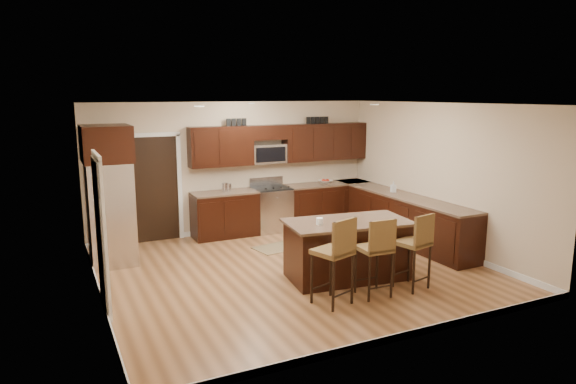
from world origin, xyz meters
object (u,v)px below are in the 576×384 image
range (271,209)px  stool_mid (377,248)px  island (347,251)px  stool_right (416,242)px  stool_left (337,251)px  refrigerator (109,194)px

range → stool_mid: (-0.12, -3.97, 0.25)m
island → stool_right: (0.65, -0.85, 0.29)m
stool_left → refrigerator: bearing=110.0°
stool_left → refrigerator: size_ratio=0.52×
stool_right → refrigerator: (-3.88, 3.21, 0.49)m
refrigerator → range: bearing=12.9°
island → stool_left: 1.15m
island → range: bearing=95.6°
stool_mid → stool_left: bearing=-178.0°
stool_left → refrigerator: 4.11m
island → stool_mid: size_ratio=1.75×
range → island: range is taller
island → stool_mid: (-0.05, -0.85, 0.29)m
stool_mid → refrigerator: bearing=136.7°
stool_left → stool_right: size_ratio=1.07×
stool_left → range: bearing=60.7°
island → stool_mid: bearing=-86.2°
stool_mid → refrigerator: (-3.18, 3.21, 0.49)m
island → stool_left: (-0.71, -0.85, 0.34)m
stool_left → stool_right: stool_left is taller
island → refrigerator: 4.07m
stool_mid → stool_right: stool_mid is taller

